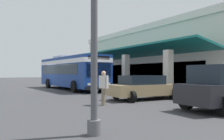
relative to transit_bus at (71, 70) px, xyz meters
The scene contains 7 objects.
ground 6.44m from the transit_bus, 109.88° to the left, with size 120.00×120.00×0.00m, color #38383A.
curb_strip 3.42m from the transit_bus, 84.66° to the left, with size 27.56×0.50×0.12m, color #9E998E.
plaza_building 12.61m from the transit_bus, 88.76° to the left, with size 23.26×13.98×6.69m.
transit_bus is the anchor object (origin of this frame).
parked_sedan_tan 10.68m from the transit_bus, ahead, with size 2.57×4.48×1.47m.
pedestrian 11.90m from the transit_bus, 12.75° to the right, with size 0.70×0.33×1.73m.
potted_palm 8.95m from the transit_bus, 149.75° to the left, with size 1.63×2.05×3.22m.
Camera 1 is at (24.23, -6.13, 1.65)m, focal length 38.23 mm.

